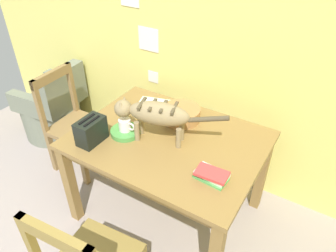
# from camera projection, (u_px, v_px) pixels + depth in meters

# --- Properties ---
(wall_rear) EXTENTS (5.05, 0.11, 2.50)m
(wall_rear) POSITION_uv_depth(u_px,v_px,m) (216.00, 36.00, 2.34)
(wall_rear) COLOR #E3D86D
(wall_rear) RESTS_ON ground_plane
(dining_table) EXTENTS (1.27, 0.96, 0.75)m
(dining_table) POSITION_uv_depth(u_px,v_px,m) (168.00, 148.00, 2.22)
(dining_table) COLOR olive
(dining_table) RESTS_ON ground_plane
(cat) EXTENTS (0.73, 0.27, 0.29)m
(cat) POSITION_uv_depth(u_px,v_px,m) (155.00, 114.00, 2.04)
(cat) COLOR #8A7751
(cat) RESTS_ON dining_table
(saucer_bowl) EXTENTS (0.21, 0.21, 0.03)m
(saucer_bowl) POSITION_uv_depth(u_px,v_px,m) (125.00, 132.00, 2.19)
(saucer_bowl) COLOR #489342
(saucer_bowl) RESTS_ON dining_table
(coffee_mug) EXTENTS (0.13, 0.08, 0.08)m
(coffee_mug) POSITION_uv_depth(u_px,v_px,m) (125.00, 125.00, 2.16)
(coffee_mug) COLOR white
(coffee_mug) RESTS_ON saucer_bowl
(magazine) EXTENTS (0.33, 0.31, 0.01)m
(magazine) POSITION_uv_depth(u_px,v_px,m) (154.00, 106.00, 2.50)
(magazine) COLOR beige
(magazine) RESTS_ON dining_table
(book_stack) EXTENTS (0.20, 0.14, 0.05)m
(book_stack) POSITION_uv_depth(u_px,v_px,m) (212.00, 175.00, 1.84)
(book_stack) COLOR #50A453
(book_stack) RESTS_ON dining_table
(wicker_basket) EXTENTS (0.28, 0.28, 0.09)m
(wicker_basket) POSITION_uv_depth(u_px,v_px,m) (181.00, 114.00, 2.32)
(wicker_basket) COLOR #A97440
(wicker_basket) RESTS_ON dining_table
(toaster) EXTENTS (0.12, 0.20, 0.18)m
(toaster) POSITION_uv_depth(u_px,v_px,m) (91.00, 131.00, 2.09)
(toaster) COLOR black
(toaster) RESTS_ON dining_table
(wooden_chair_far) EXTENTS (0.44, 0.44, 0.93)m
(wooden_chair_far) POSITION_uv_depth(u_px,v_px,m) (74.00, 124.00, 2.81)
(wooden_chair_far) COLOR olive
(wooden_chair_far) RESTS_ON ground_plane
(wicker_armchair) EXTENTS (0.63, 0.64, 0.78)m
(wicker_armchair) POSITION_uv_depth(u_px,v_px,m) (54.00, 111.00, 3.32)
(wicker_armchair) COLOR slate
(wicker_armchair) RESTS_ON ground_plane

